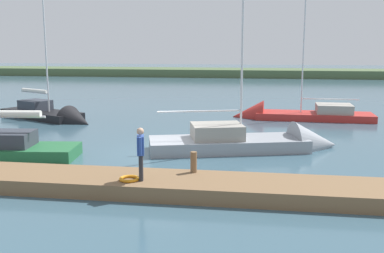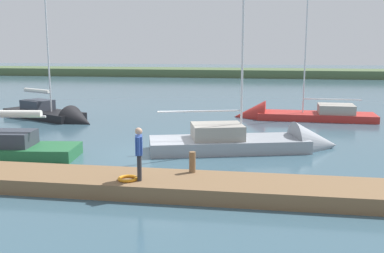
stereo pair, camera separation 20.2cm
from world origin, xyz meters
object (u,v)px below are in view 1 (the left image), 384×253
Objects in this scene: sailboat_outer_mooring at (261,145)px; sailboat_far_left at (289,117)px; mooring_post_near at (194,162)px; sailboat_near_dock at (53,118)px; person_on_dock at (141,150)px; life_ring_buoy at (129,179)px.

sailboat_far_left is at bearing 62.97° from sailboat_outer_mooring.
mooring_post_near is 16.91m from sailboat_near_dock.
sailboat_outer_mooring reaches higher than sailboat_near_dock.
person_on_dock is at bearing -28.58° from sailboat_near_dock.
life_ring_buoy is 17.78m from sailboat_far_left.
mooring_post_near is 0.07× the size of sailboat_outer_mooring.
sailboat_outer_mooring is 5.91× the size of person_on_dock.
person_on_dock reaches higher than mooring_post_near.
life_ring_buoy is at bearing 177.34° from person_on_dock.
mooring_post_near is at bearing 76.87° from sailboat_far_left.
sailboat_near_dock reaches higher than mooring_post_near.
sailboat_near_dock is at bearing -48.46° from mooring_post_near.
life_ring_buoy is at bearing -136.01° from sailboat_outer_mooring.
sailboat_near_dock is 16.91m from person_on_dock.
person_on_dock is (3.84, 7.16, 1.28)m from sailboat_outer_mooring.
sailboat_far_left is (-1.88, -9.46, -0.11)m from sailboat_outer_mooring.
mooring_post_near reaches higher than life_ring_buoy.
mooring_post_near is 0.42× the size of person_on_dock.
sailboat_outer_mooring is (-4.21, -7.23, -0.33)m from life_ring_buoy.
sailboat_far_left is (-6.09, -16.70, -0.44)m from life_ring_buoy.
sailboat_outer_mooring is 15.05m from sailboat_near_dock.
sailboat_far_left is (-4.17, -15.46, -0.75)m from mooring_post_near.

